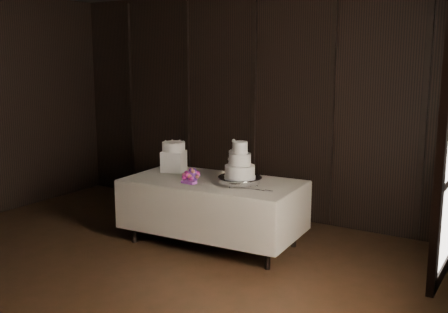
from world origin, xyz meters
The scene contains 8 objects.
room centered at (0.00, 0.00, 1.50)m, with size 6.08×7.08×3.08m.
display_table centered at (0.23, 2.11, 0.42)m, with size 2.05×1.16×0.76m.
cake_stand centered at (0.60, 2.08, 0.81)m, with size 0.48×0.48×0.09m, color silver.
wedding_cake centered at (0.57, 2.06, 1.00)m, with size 0.38×0.33×0.39m.
bouquet centered at (0.04, 1.96, 0.82)m, with size 0.27×0.37×0.17m, color #CE597B, non-canonical shape.
box_pedestal centered at (-0.45, 2.27, 0.89)m, with size 0.26×0.26×0.25m, color white.
small_cake centered at (-0.45, 2.27, 1.07)m, with size 0.28×0.28×0.11m, color white.
cake_knife centered at (0.82, 1.97, 0.77)m, with size 0.37×0.02×0.01m, color silver.
Camera 1 is at (3.38, -2.74, 2.11)m, focal length 42.00 mm.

